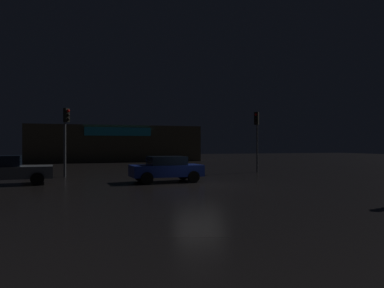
{
  "coord_description": "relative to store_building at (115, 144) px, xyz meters",
  "views": [
    {
      "loc": [
        -6.24,
        -17.75,
        2.11
      ],
      "look_at": [
        1.8,
        6.73,
        2.16
      ],
      "focal_mm": 34.09,
      "sensor_mm": 36.0,
      "label": 1
    }
  ],
  "objects": [
    {
      "name": "ground_plane",
      "position": [
        1.05,
        -29.53,
        -2.24
      ],
      "size": [
        120.0,
        120.0,
        0.0
      ],
      "primitive_type": "plane",
      "color": "black"
    },
    {
      "name": "traffic_signal_main",
      "position": [
        -5.61,
        -22.16,
        0.86
      ],
      "size": [
        0.42,
        0.43,
        4.49
      ],
      "color": "#595B60",
      "rests_on": "ground"
    },
    {
      "name": "car_near",
      "position": [
        -8.5,
        -26.08,
        -1.47
      ],
      "size": [
        4.53,
        2.26,
        1.54
      ],
      "color": "slate",
      "rests_on": "ground"
    },
    {
      "name": "traffic_signal_opposite",
      "position": [
        8.14,
        -22.49,
        1.11
      ],
      "size": [
        0.42,
        0.42,
        4.6
      ],
      "color": "#595B60",
      "rests_on": "ground"
    },
    {
      "name": "store_building",
      "position": [
        0.0,
        0.0,
        0.0
      ],
      "size": [
        21.03,
        6.41,
        4.48
      ],
      "color": "brown",
      "rests_on": "ground"
    },
    {
      "name": "car_far",
      "position": [
        -0.15,
        -27.29,
        -1.48
      ],
      "size": [
        4.03,
        2.16,
        1.45
      ],
      "color": "navy",
      "rests_on": "ground"
    }
  ]
}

